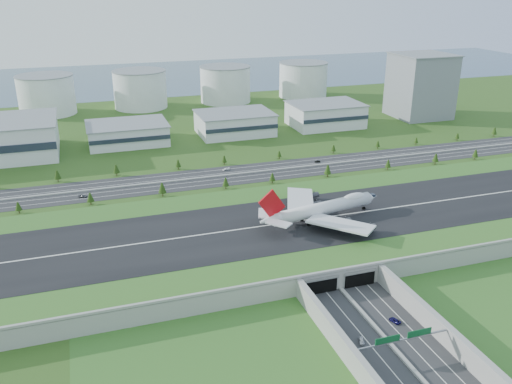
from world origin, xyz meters
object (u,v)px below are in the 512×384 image
object	(u,v)px
car_2	(395,320)
car_4	(83,196)
car_7	(226,169)
boeing_747	(322,209)
office_tower	(421,86)
fuel_tank_a	(47,95)
car_5	(317,161)
car_0	(362,340)

from	to	relation	value
car_2	car_4	distance (m)	193.55
car_2	car_7	distance (m)	182.80
boeing_747	car_2	size ratio (longest dim) A/B	14.64
office_tower	car_4	size ratio (longest dim) A/B	10.88
fuel_tank_a	car_5	bearing A→B (deg)	-49.55
car_5	car_4	bearing A→B (deg)	-69.91
car_4	car_2	bearing A→B (deg)	-123.44
car_2	car_5	distance (m)	184.84
car_2	car_5	size ratio (longest dim) A/B	1.16
fuel_tank_a	car_0	size ratio (longest dim) A/B	11.20
office_tower	boeing_747	world-z (taller)	office_tower
car_4	car_7	bearing A→B (deg)	-54.07
fuel_tank_a	car_7	bearing A→B (deg)	-60.85
office_tower	fuel_tank_a	distance (m)	340.18
boeing_747	car_5	xyz separation A→B (m)	(44.73, 103.08, -13.29)
office_tower	car_2	size ratio (longest dim) A/B	11.70
car_5	boeing_747	bearing A→B (deg)	-9.18
car_4	car_5	bearing A→B (deg)	-60.57
boeing_747	car_2	distance (m)	76.38
car_7	car_0	bearing A→B (deg)	-8.36
car_0	office_tower	bearing A→B (deg)	75.09
car_0	car_2	distance (m)	18.75
car_7	boeing_747	bearing A→B (deg)	2.64
car_0	car_7	world-z (taller)	car_0
car_4	car_5	size ratio (longest dim) A/B	1.25
car_5	car_7	size ratio (longest dim) A/B	0.82
fuel_tank_a	car_0	distance (m)	409.56
car_2	car_0	bearing A→B (deg)	2.97
office_tower	car_2	world-z (taller)	office_tower
fuel_tank_a	boeing_747	distance (m)	339.22
fuel_tank_a	car_2	size ratio (longest dim) A/B	10.64
office_tower	car_7	distance (m)	226.11
car_0	car_5	size ratio (longest dim) A/B	1.10
car_2	car_4	size ratio (longest dim) A/B	0.93
car_0	car_2	bearing A→B (deg)	43.25
fuel_tank_a	car_5	size ratio (longest dim) A/B	12.37
office_tower	car_5	xyz separation A→B (m)	(-141.96, -93.82, -26.71)
office_tower	car_2	xyz separation A→B (m)	(-191.23, -271.98, -26.73)
boeing_747	car_2	bearing A→B (deg)	-104.04
boeing_747	car_0	world-z (taller)	boeing_747
fuel_tank_a	car_5	world-z (taller)	fuel_tank_a
car_2	car_5	bearing A→B (deg)	-123.83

